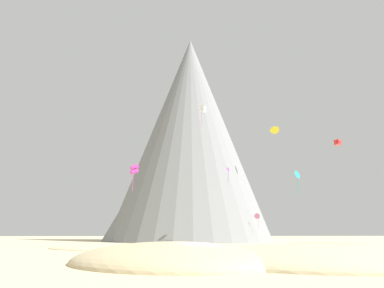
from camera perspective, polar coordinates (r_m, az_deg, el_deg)
The scene contains 18 objects.
ground_plane at distance 27.95m, azimuth 1.65°, elevation -20.40°, with size 400.00×400.00×0.00m, color beige.
dune_foreground_left at distance 29.83m, azimuth -3.39°, elevation -20.04°, with size 15.84×19.02×3.59m, color #C6B284.
dune_foreground_right at distance 47.02m, azimuth 23.79°, elevation -17.03°, with size 27.65×9.02×2.73m, color #C6B284.
dune_midground at distance 31.66m, azimuth 21.09°, elevation -18.83°, with size 23.89×17.16×3.26m, color #CCBA8E.
dune_back_low at distance 55.04m, azimuth -13.30°, elevation -17.40°, with size 24.51×12.78×1.60m, color beige.
bush_far_right at distance 34.06m, azimuth 11.62°, elevation -18.27°, with size 1.63×1.63×1.05m, color #568442.
bush_near_right at distance 44.88m, azimuth -13.59°, elevation -17.58°, with size 1.76×1.76×0.65m, color #386633.
bush_near_left at distance 32.82m, azimuth -12.72°, elevation -18.44°, with size 1.56×1.56×0.94m, color #386633.
bush_mid_center at distance 33.95m, azimuth 1.55°, elevation -18.71°, with size 1.00×1.00×0.88m, color #477238.
bush_scatter_east at distance 29.48m, azimuth 24.18°, elevation -18.16°, with size 2.14×2.14×0.74m, color #477238.
rock_massif at distance 105.74m, azimuth -1.07°, elevation 0.74°, with size 51.47×50.36×67.96m.
kite_white_high at distance 83.32m, azimuth 1.88°, elevation 6.10°, with size 1.84×1.81×5.66m.
kite_pink_low at distance 86.29m, azimuth 11.30°, elevation -12.26°, with size 1.37×0.92×3.78m.
kite_red_mid at distance 60.45m, azimuth 24.04°, elevation 0.25°, with size 1.18×1.17×0.88m.
kite_magenta_low at distance 57.71m, azimuth -10.01°, elevation -4.38°, with size 1.64×1.56×4.51m.
kite_violet_mid at distance 74.65m, azimuth 6.31°, elevation -4.86°, with size 0.74×0.53×3.65m.
kite_yellow_high at distance 93.81m, azimuth 14.21°, elevation 2.33°, with size 2.74×2.09×2.51m.
kite_teal_low at distance 68.80m, azimuth 17.78°, elevation -5.18°, with size 1.72×1.52×4.72m.
Camera 1 is at (-2.91, -27.67, 2.59)m, focal length 30.63 mm.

